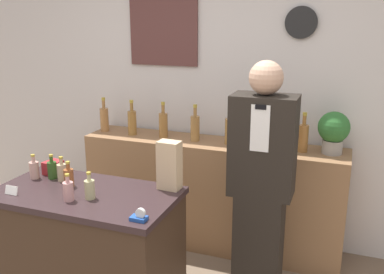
# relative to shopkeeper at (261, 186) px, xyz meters

# --- Properties ---
(back_wall) EXTENTS (5.20, 0.09, 2.70)m
(back_wall) POSITION_rel_shopkeeper_xyz_m (-0.60, 0.86, 0.50)
(back_wall) COLOR silver
(back_wall) RESTS_ON ground_plane
(back_shelf) EXTENTS (2.25, 0.43, 0.95)m
(back_shelf) POSITION_rel_shopkeeper_xyz_m (-0.55, 0.58, -0.38)
(back_shelf) COLOR #8E6642
(back_shelf) RESTS_ON ground_plane
(display_counter) EXTENTS (1.17, 0.63, 0.91)m
(display_counter) POSITION_rel_shopkeeper_xyz_m (-1.00, -0.64, -0.40)
(display_counter) COLOR #382619
(display_counter) RESTS_ON ground_plane
(shopkeeper) EXTENTS (0.43, 0.27, 1.71)m
(shopkeeper) POSITION_rel_shopkeeper_xyz_m (0.00, 0.00, 0.00)
(shopkeeper) COLOR black
(shopkeeper) RESTS_ON ground_plane
(potted_plant) EXTENTS (0.24, 0.24, 0.33)m
(potted_plant) POSITION_rel_shopkeeper_xyz_m (0.43, 0.61, 0.28)
(potted_plant) COLOR #9E998E
(potted_plant) RESTS_ON back_shelf
(paper_bag) EXTENTS (0.15, 0.10, 0.32)m
(paper_bag) POSITION_rel_shopkeeper_xyz_m (-0.52, -0.39, 0.22)
(paper_bag) COLOR tan
(paper_bag) RESTS_ON display_counter
(tape_dispenser) EXTENTS (0.09, 0.06, 0.07)m
(tape_dispenser) POSITION_rel_shopkeeper_xyz_m (-0.49, -0.86, 0.08)
(tape_dispenser) COLOR #1E4799
(tape_dispenser) RESTS_ON display_counter
(price_card_left) EXTENTS (0.09, 0.02, 0.06)m
(price_card_left) POSITION_rel_shopkeeper_xyz_m (-1.40, -0.83, 0.09)
(price_card_left) COLOR white
(price_card_left) RESTS_ON display_counter
(gift_box) EXTENTS (0.12, 0.13, 0.09)m
(gift_box) POSITION_rel_shopkeeper_xyz_m (-1.39, -0.43, 0.10)
(gift_box) COLOR maroon
(gift_box) RESTS_ON display_counter
(counter_bottle_0) EXTENTS (0.06, 0.06, 0.17)m
(counter_bottle_0) POSITION_rel_shopkeeper_xyz_m (-1.45, -0.55, 0.12)
(counter_bottle_0) COLOR tan
(counter_bottle_0) RESTS_ON display_counter
(counter_bottle_1) EXTENTS (0.06, 0.06, 0.17)m
(counter_bottle_1) POSITION_rel_shopkeeper_xyz_m (-1.34, -0.50, 0.12)
(counter_bottle_1) COLOR #2D4F1D
(counter_bottle_1) RESTS_ON display_counter
(counter_bottle_2) EXTENTS (0.06, 0.06, 0.17)m
(counter_bottle_2) POSITION_rel_shopkeeper_xyz_m (-1.25, -0.52, 0.12)
(counter_bottle_2) COLOR tan
(counter_bottle_2) RESTS_ON display_counter
(counter_bottle_3) EXTENTS (0.06, 0.06, 0.17)m
(counter_bottle_3) POSITION_rel_shopkeeper_xyz_m (-1.15, -0.59, 0.12)
(counter_bottle_3) COLOR brown
(counter_bottle_3) RESTS_ON display_counter
(counter_bottle_4) EXTENTS (0.06, 0.06, 0.17)m
(counter_bottle_4) POSITION_rel_shopkeeper_xyz_m (-1.01, -0.78, 0.12)
(counter_bottle_4) COLOR tan
(counter_bottle_4) RESTS_ON display_counter
(counter_bottle_5) EXTENTS (0.06, 0.06, 0.17)m
(counter_bottle_5) POSITION_rel_shopkeeper_xyz_m (-0.91, -0.71, 0.12)
(counter_bottle_5) COLOR tan
(counter_bottle_5) RESTS_ON display_counter
(shelf_bottle_0) EXTENTS (0.08, 0.08, 0.32)m
(shelf_bottle_0) POSITION_rel_shopkeeper_xyz_m (-1.59, 0.58, 0.22)
(shelf_bottle_0) COLOR #A3703F
(shelf_bottle_0) RESTS_ON back_shelf
(shelf_bottle_1) EXTENTS (0.08, 0.08, 0.32)m
(shelf_bottle_1) POSITION_rel_shopkeeper_xyz_m (-1.29, 0.56, 0.22)
(shelf_bottle_1) COLOR olive
(shelf_bottle_1) RESTS_ON back_shelf
(shelf_bottle_2) EXTENTS (0.08, 0.08, 0.32)m
(shelf_bottle_2) POSITION_rel_shopkeeper_xyz_m (-0.99, 0.58, 0.22)
(shelf_bottle_2) COLOR olive
(shelf_bottle_2) RESTS_ON back_shelf
(shelf_bottle_3) EXTENTS (0.08, 0.08, 0.32)m
(shelf_bottle_3) POSITION_rel_shopkeeper_xyz_m (-0.69, 0.57, 0.22)
(shelf_bottle_3) COLOR #9D713D
(shelf_bottle_3) RESTS_ON back_shelf
(shelf_bottle_4) EXTENTS (0.08, 0.08, 0.32)m
(shelf_bottle_4) POSITION_rel_shopkeeper_xyz_m (-0.39, 0.59, 0.22)
(shelf_bottle_4) COLOR olive
(shelf_bottle_4) RESTS_ON back_shelf
(shelf_bottle_5) EXTENTS (0.08, 0.08, 0.32)m
(shelf_bottle_5) POSITION_rel_shopkeeper_xyz_m (-0.09, 0.60, 0.22)
(shelf_bottle_5) COLOR #A06B3C
(shelf_bottle_5) RESTS_ON back_shelf
(shelf_bottle_6) EXTENTS (0.08, 0.08, 0.32)m
(shelf_bottle_6) POSITION_rel_shopkeeper_xyz_m (0.21, 0.58, 0.22)
(shelf_bottle_6) COLOR #9E6831
(shelf_bottle_6) RESTS_ON back_shelf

